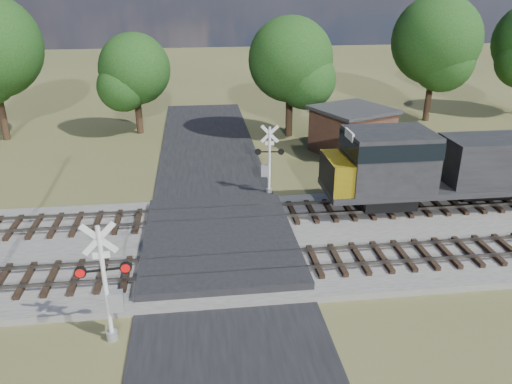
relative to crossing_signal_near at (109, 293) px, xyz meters
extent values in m
plane|color=#4D4D29|center=(4.00, 5.68, -1.90)|extent=(160.00, 160.00, 0.00)
cube|color=gray|center=(14.00, 6.18, -1.75)|extent=(140.00, 10.00, 0.30)
cube|color=black|center=(4.00, 5.68, -1.86)|extent=(7.00, 60.00, 0.08)
cube|color=#262628|center=(4.00, 6.18, -1.58)|extent=(7.00, 9.00, 0.62)
cube|color=black|center=(6.00, 3.68, -1.51)|extent=(44.00, 2.60, 0.18)
cube|color=#5E5750|center=(14.00, 2.96, -1.34)|extent=(140.00, 0.08, 0.15)
cube|color=#5E5750|center=(14.00, 4.39, -1.34)|extent=(140.00, 0.08, 0.15)
cube|color=black|center=(6.00, 8.68, -1.51)|extent=(44.00, 2.60, 0.18)
cube|color=#5E5750|center=(14.00, 7.96, -1.34)|extent=(140.00, 0.08, 0.15)
cube|color=#5E5750|center=(14.00, 9.39, -1.34)|extent=(140.00, 0.08, 0.15)
cylinder|color=silver|center=(-0.09, -0.01, 0.32)|extent=(0.15, 0.15, 4.42)
cylinder|color=#95989A|center=(-0.09, -0.01, -1.73)|extent=(0.40, 0.40, 0.33)
cube|color=silver|center=(-0.09, -0.01, 2.08)|extent=(1.16, 0.15, 1.16)
cube|color=silver|center=(-0.09, -0.01, 2.08)|extent=(1.16, 0.15, 1.16)
cube|color=silver|center=(-0.09, -0.01, 1.48)|extent=(0.55, 0.08, 0.24)
cube|color=black|center=(-0.09, -0.01, 0.92)|extent=(1.77, 0.23, 0.07)
cylinder|color=red|center=(-0.81, -0.08, 0.92)|extent=(0.41, 0.15, 0.40)
cylinder|color=red|center=(0.62, 0.06, 0.92)|extent=(0.41, 0.15, 0.40)
cube|color=#95989A|center=(0.18, 0.02, -0.35)|extent=(0.53, 0.38, 0.72)
cylinder|color=silver|center=(7.27, 12.30, 0.13)|extent=(0.14, 0.14, 4.05)
cylinder|color=#95989A|center=(7.27, 12.30, -1.74)|extent=(0.36, 0.36, 0.30)
cube|color=silver|center=(7.27, 12.30, 1.75)|extent=(1.06, 0.16, 1.06)
cube|color=silver|center=(7.27, 12.30, 1.75)|extent=(1.06, 0.16, 1.06)
cube|color=silver|center=(7.27, 12.30, 1.19)|extent=(0.51, 0.09, 0.22)
cube|color=black|center=(7.27, 12.30, 0.69)|extent=(1.62, 0.25, 0.06)
cylinder|color=red|center=(7.93, 12.22, 0.69)|extent=(0.37, 0.14, 0.36)
cylinder|color=red|center=(6.62, 12.38, 0.69)|extent=(0.37, 0.14, 0.36)
cube|color=#95989A|center=(7.02, 12.33, -0.48)|extent=(0.49, 0.36, 0.66)
cube|color=#45271D|center=(14.31, 19.15, -0.34)|extent=(5.84, 5.84, 3.11)
cube|color=#2E2E31|center=(14.31, 19.15, 1.33)|extent=(6.43, 6.43, 0.22)
cylinder|color=black|center=(-11.82, 25.79, 0.86)|extent=(0.56, 0.56, 5.52)
cylinder|color=black|center=(-1.45, 26.40, 0.12)|extent=(0.56, 0.56, 4.02)
sphere|color=#153410|center=(-1.45, 26.40, 3.33)|extent=(5.63, 5.63, 5.63)
cylinder|color=black|center=(10.64, 24.09, 0.44)|extent=(0.56, 0.56, 4.67)
sphere|color=#153410|center=(10.64, 24.09, 4.18)|extent=(6.54, 6.54, 6.54)
cylinder|color=black|center=(23.88, 27.38, 0.80)|extent=(0.56, 0.56, 5.39)
sphere|color=#153410|center=(23.88, 27.38, 5.11)|extent=(7.54, 7.54, 7.54)
camera|label=1|loc=(3.15, -14.60, 9.61)|focal=35.00mm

